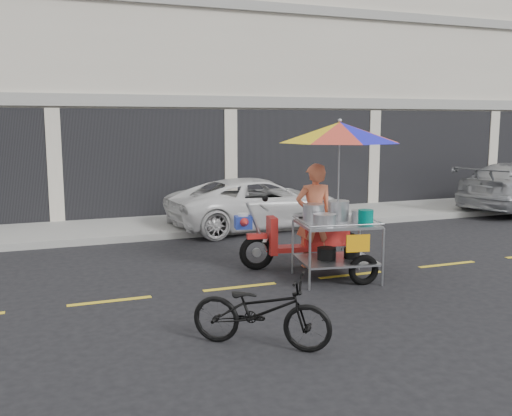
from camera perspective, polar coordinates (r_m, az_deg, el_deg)
name	(u,v)px	position (r m, az deg, el deg)	size (l,w,h in m)	color
ground	(351,275)	(9.88, 9.48, -6.63)	(90.00, 90.00, 0.00)	black
sidewalk	(243,219)	(14.75, -1.34, -1.12)	(45.00, 3.00, 0.15)	gray
shophouse_block	(270,73)	(20.36, 1.36, 13.33)	(36.00, 8.11, 10.40)	beige
centerline	(351,275)	(9.88, 9.48, -6.61)	(42.00, 0.10, 0.01)	gold
white_pickup	(258,203)	(13.86, 0.25, 0.49)	(2.04, 4.41, 1.23)	silver
near_bicycle	(261,310)	(6.66, 0.52, -10.21)	(0.58, 1.65, 0.87)	black
food_vendor_rig	(328,177)	(9.60, 7.24, 3.05)	(2.62, 2.39, 2.64)	black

